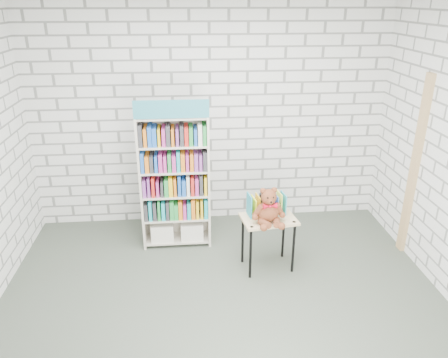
{
  "coord_description": "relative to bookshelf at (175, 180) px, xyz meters",
  "views": [
    {
      "loc": [
        -0.31,
        -3.39,
        2.83
      ],
      "look_at": [
        0.08,
        0.95,
        1.0
      ],
      "focal_mm": 35.0,
      "sensor_mm": 36.0,
      "label": 1
    }
  ],
  "objects": [
    {
      "name": "bookshelf",
      "position": [
        0.0,
        0.0,
        0.0
      ],
      "size": [
        0.81,
        0.31,
        1.82
      ],
      "color": "beige",
      "rests_on": "ground"
    },
    {
      "name": "display_table",
      "position": [
        1.01,
        -0.64,
        -0.3
      ],
      "size": [
        0.63,
        0.48,
        0.62
      ],
      "color": "tan",
      "rests_on": "ground"
    },
    {
      "name": "teddy_bear",
      "position": [
        0.98,
        -0.74,
        -0.05
      ],
      "size": [
        0.36,
        0.34,
        0.39
      ],
      "color": "brown",
      "rests_on": "display_table"
    },
    {
      "name": "ground",
      "position": [
        0.46,
        -1.36,
        -0.83
      ],
      "size": [
        4.5,
        4.5,
        0.0
      ],
      "primitive_type": "plane",
      "color": "#424B3F",
      "rests_on": "ground"
    },
    {
      "name": "room_shell",
      "position": [
        0.46,
        -1.36,
        0.96
      ],
      "size": [
        4.52,
        4.02,
        2.81
      ],
      "color": "silver",
      "rests_on": "ground"
    },
    {
      "name": "table_books",
      "position": [
        0.99,
        -0.54,
        -0.09
      ],
      "size": [
        0.42,
        0.23,
        0.24
      ],
      "color": "teal",
      "rests_on": "display_table"
    },
    {
      "name": "door_trim",
      "position": [
        2.69,
        -0.41,
        0.22
      ],
      "size": [
        0.05,
        0.12,
        2.1
      ],
      "primitive_type": "cube",
      "color": "tan",
      "rests_on": "ground"
    }
  ]
}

